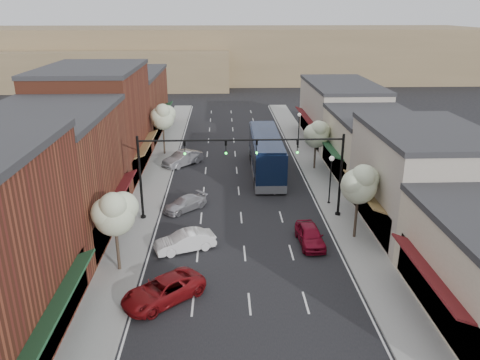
{
  "coord_description": "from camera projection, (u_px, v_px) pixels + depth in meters",
  "views": [
    {
      "loc": [
        -1.42,
        -27.02,
        16.16
      ],
      "look_at": [
        0.01,
        10.99,
        2.2
      ],
      "focal_mm": 35.0,
      "sensor_mm": 36.0,
      "label": 1
    }
  ],
  "objects": [
    {
      "name": "tree_right_near",
      "position": [
        360.0,
        183.0,
        33.43
      ],
      "size": [
        2.85,
        2.65,
        5.95
      ],
      "color": "#47382B",
      "rests_on": "ground"
    },
    {
      "name": "sidewalk_right",
      "position": [
        318.0,
        173.0,
        48.59
      ],
      "size": [
        2.8,
        73.0,
        0.15
      ],
      "primitive_type": "cube",
      "color": "gray",
      "rests_on": "ground"
    },
    {
      "name": "bldg_right_far",
      "position": [
        340.0,
        112.0,
        60.21
      ],
      "size": [
        9.14,
        16.1,
        7.4
      ],
      "color": "#ABA092",
      "rests_on": "ground"
    },
    {
      "name": "lamp_post_near",
      "position": [
        331.0,
        172.0,
        40.06
      ],
      "size": [
        0.44,
        0.44,
        4.44
      ],
      "color": "black",
      "rests_on": "ground"
    },
    {
      "name": "parked_car_b",
      "position": [
        185.0,
        241.0,
        33.05
      ],
      "size": [
        4.51,
        2.89,
        1.4
      ],
      "primitive_type": "imported",
      "rotation": [
        0.0,
        0.0,
        -1.21
      ],
      "color": "white",
      "rests_on": "ground"
    },
    {
      "name": "bldg_right_midfar",
      "position": [
        372.0,
        145.0,
        47.25
      ],
      "size": [
        9.14,
        12.1,
        6.4
      ],
      "color": "beige",
      "rests_on": "ground"
    },
    {
      "name": "parked_car_c",
      "position": [
        185.0,
        203.0,
        39.76
      ],
      "size": [
        4.08,
        3.93,
        1.17
      ],
      "primitive_type": "imported",
      "rotation": [
        0.0,
        0.0,
        -0.83
      ],
      "color": "#A9A8AE",
      "rests_on": "ground"
    },
    {
      "name": "sidewalk_left",
      "position": [
        155.0,
        175.0,
        48.0
      ],
      "size": [
        2.8,
        73.0,
        0.15
      ],
      "primitive_type": "cube",
      "color": "gray",
      "rests_on": "ground"
    },
    {
      "name": "lamp_post_far",
      "position": [
        299.0,
        125.0,
        56.47
      ],
      "size": [
        0.44,
        0.44,
        4.44
      ],
      "color": "black",
      "rests_on": "ground"
    },
    {
      "name": "curb_right",
      "position": [
        304.0,
        173.0,
        48.54
      ],
      "size": [
        0.25,
        73.0,
        0.17
      ],
      "primitive_type": "cube",
      "color": "gray",
      "rests_on": "ground"
    },
    {
      "name": "bldg_left_far",
      "position": [
        127.0,
        104.0,
        62.8
      ],
      "size": [
        10.14,
        18.1,
        8.4
      ],
      "color": "brown",
      "rests_on": "ground"
    },
    {
      "name": "tree_right_far",
      "position": [
        317.0,
        133.0,
        48.6
      ],
      "size": [
        2.85,
        2.65,
        5.43
      ],
      "color": "#47382B",
      "rests_on": "ground"
    },
    {
      "name": "parked_car_e",
      "position": [
        183.0,
        158.0,
        51.05
      ],
      "size": [
        4.51,
        4.63,
        1.58
      ],
      "primitive_type": "imported",
      "rotation": [
        0.0,
        0.0,
        -0.76
      ],
      "color": "#98989D",
      "rests_on": "ground"
    },
    {
      "name": "red_hatchback",
      "position": [
        310.0,
        235.0,
        33.91
      ],
      "size": [
        1.9,
        4.27,
        1.43
      ],
      "primitive_type": "imported",
      "rotation": [
        0.0,
        0.0,
        0.05
      ],
      "color": "maroon",
      "rests_on": "ground"
    },
    {
      "name": "ground",
      "position": [
        246.0,
        268.0,
        30.96
      ],
      "size": [
        160.0,
        160.0,
        0.0
      ],
      "primitive_type": "plane",
      "color": "black",
      "rests_on": "ground"
    },
    {
      "name": "bldg_left_midnear",
      "position": [
        50.0,
        175.0,
        34.48
      ],
      "size": [
        10.14,
        14.1,
        9.4
      ],
      "color": "brown",
      "rests_on": "ground"
    },
    {
      "name": "coach_bus",
      "position": [
        266.0,
        153.0,
        48.33
      ],
      "size": [
        3.09,
        13.33,
        4.06
      ],
      "rotation": [
        0.0,
        0.0,
        -0.01
      ],
      "color": "black",
      "rests_on": "ground"
    },
    {
      "name": "curb_left",
      "position": [
        169.0,
        175.0,
        48.05
      ],
      "size": [
        0.25,
        73.0,
        0.17
      ],
      "primitive_type": "cube",
      "color": "gray",
      "rests_on": "ground"
    },
    {
      "name": "signal_mast_left",
      "position": [
        170.0,
        165.0,
        36.68
      ],
      "size": [
        8.22,
        0.46,
        7.0
      ],
      "color": "black",
      "rests_on": "ground"
    },
    {
      "name": "bldg_right_midnear",
      "position": [
        421.0,
        179.0,
        35.73
      ],
      "size": [
        9.14,
        12.1,
        7.9
      ],
      "color": "#ABA092",
      "rests_on": "ground"
    },
    {
      "name": "hill_near",
      "position": [
        114.0,
        68.0,
        101.87
      ],
      "size": [
        50.0,
        20.0,
        8.0
      ],
      "primitive_type": "cube",
      "color": "#7A6647",
      "rests_on": "ground"
    },
    {
      "name": "tree_left_far",
      "position": [
        163.0,
        116.0,
        53.42
      ],
      "size": [
        2.85,
        2.65,
        6.13
      ],
      "color": "#47382B",
      "rests_on": "ground"
    },
    {
      "name": "hill_far",
      "position": [
        228.0,
        53.0,
        113.33
      ],
      "size": [
        120.0,
        30.0,
        12.0
      ],
      "primitive_type": "cube",
      "color": "#7A6647",
      "rests_on": "ground"
    },
    {
      "name": "parked_car_a",
      "position": [
        163.0,
        290.0,
        27.3
      ],
      "size": [
        5.34,
        5.04,
        1.4
      ],
      "primitive_type": "imported",
      "rotation": [
        0.0,
        0.0,
        -0.86
      ],
      "color": "maroon",
      "rests_on": "ground"
    },
    {
      "name": "signal_mast_right",
      "position": [
        312.0,
        163.0,
        37.08
      ],
      "size": [
        8.22,
        0.46,
        7.0
      ],
      "color": "black",
      "rests_on": "ground"
    },
    {
      "name": "tree_left_near",
      "position": [
        115.0,
        212.0,
        29.16
      ],
      "size": [
        2.85,
        2.65,
        5.69
      ],
      "color": "#47382B",
      "rests_on": "ground"
    },
    {
      "name": "bldg_left_midfar",
      "position": [
        96.0,
        122.0,
        47.36
      ],
      "size": [
        10.14,
        14.1,
        10.9
      ],
      "color": "brown",
      "rests_on": "ground"
    }
  ]
}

